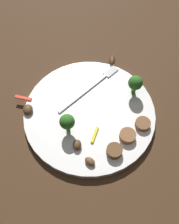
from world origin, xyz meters
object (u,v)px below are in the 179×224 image
broccoli_floret_1 (67,122)px  fork (93,85)px  sausage_slice_0 (112,152)px  mushroom_1 (77,145)px  plate (90,114)px  pepper_strip_0 (23,98)px  broccoli_floret_0 (134,82)px  sausage_slice_2 (143,124)px  pepper_strip_1 (95,135)px  mushroom_3 (28,109)px  sausage_slice_1 (128,136)px  mushroom_0 (112,60)px  mushroom_2 (90,161)px

broccoli_floret_1 → fork: bearing=37.2°
sausage_slice_0 → mushroom_1: (-0.05, 0.05, -0.00)m
plate → pepper_strip_0: bearing=138.7°
plate → broccoli_floret_1: broccoli_floret_1 is taller
broccoli_floret_0 → sausage_slice_2: bearing=-108.7°
sausage_slice_0 → pepper_strip_1: (-0.01, 0.05, -0.01)m
sausage_slice_2 → mushroom_3: mushroom_3 is taller
sausage_slice_0 → mushroom_3: size_ratio=1.29×
sausage_slice_2 → plate: bearing=136.1°
broccoli_floret_1 → pepper_strip_1: size_ratio=1.34×
sausage_slice_0 → plate: bearing=87.7°
broccoli_floret_1 → mushroom_1: size_ratio=2.26×
plate → sausage_slice_1: 0.10m
sausage_slice_1 → mushroom_0: size_ratio=1.10×
mushroom_2 → sausage_slice_0: bearing=-4.4°
plate → pepper_strip_0: 0.15m
fork → sausage_slice_2: 0.14m
mushroom_3 → pepper_strip_0: (0.00, 0.04, -0.00)m
sausage_slice_2 → fork: bearing=107.5°
pepper_strip_0 → sausage_slice_0: bearing=-61.8°
plate → mushroom_2: mushroom_2 is taller
mushroom_1 → pepper_strip_0: 0.17m
broccoli_floret_0 → pepper_strip_1: size_ratio=1.38×
fork → sausage_slice_0: 0.17m
broccoli_floret_1 → pepper_strip_1: 0.06m
plate → sausage_slice_1: size_ratio=8.47×
mushroom_2 → pepper_strip_1: (0.04, 0.05, -0.00)m
broccoli_floret_1 → pepper_strip_0: size_ratio=1.32×
mushroom_1 → mushroom_3: same height
broccoli_floret_1 → mushroom_2: size_ratio=2.28×
sausage_slice_1 → pepper_strip_0: bearing=129.3°
mushroom_2 → pepper_strip_1: mushroom_2 is taller
broccoli_floret_0 → broccoli_floret_1: 0.17m
sausage_slice_0 → mushroom_0: (0.12, 0.21, -0.00)m
fork → broccoli_floret_0: 0.10m
broccoli_floret_1 → sausage_slice_2: bearing=-23.9°
plate → mushroom_3: size_ratio=11.53×
fork → sausage_slice_2: (0.04, -0.14, 0.00)m
sausage_slice_1 → pepper_strip_1: (-0.06, 0.03, -0.00)m
sausage_slice_2 → mushroom_0: size_ratio=1.05×
broccoli_floret_1 → mushroom_0: 0.21m
sausage_slice_2 → mushroom_2: (-0.14, -0.02, -0.00)m
broccoli_floret_1 → pepper_strip_1: bearing=-41.1°
broccoli_floret_0 → sausage_slice_1: 0.12m
sausage_slice_2 → pepper_strip_1: size_ratio=0.86×
mushroom_2 → mushroom_3: 0.18m
fork → pepper_strip_0: size_ratio=4.62×
sausage_slice_1 → fork: bearing=90.3°
fork → pepper_strip_0: 0.16m
mushroom_1 → mushroom_3: (-0.06, 0.12, -0.00)m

